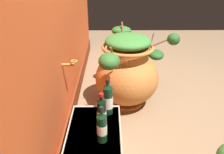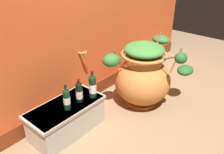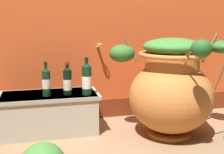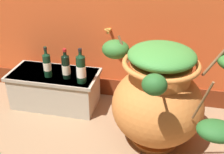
{
  "view_description": "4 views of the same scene",
  "coord_description": "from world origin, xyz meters",
  "views": [
    {
      "loc": [
        -1.8,
        0.71,
        1.42
      ],
      "look_at": [
        -0.2,
        0.69,
        0.61
      ],
      "focal_mm": 35.7,
      "sensor_mm": 36.0,
      "label": 1
    },
    {
      "loc": [
        -1.78,
        -0.8,
        1.72
      ],
      "look_at": [
        -0.11,
        0.62,
        0.53
      ],
      "focal_mm": 37.29,
      "sensor_mm": 36.0,
      "label": 2
    },
    {
      "loc": [
        -0.67,
        -1.61,
        0.93
      ],
      "look_at": [
        -0.11,
        0.64,
        0.49
      ],
      "focal_mm": 47.38,
      "sensor_mm": 36.0,
      "label": 3
    },
    {
      "loc": [
        0.39,
        -1.19,
        1.48
      ],
      "look_at": [
        -0.02,
        0.67,
        0.44
      ],
      "focal_mm": 43.65,
      "sensor_mm": 36.0,
      "label": 4
    }
  ],
  "objects": [
    {
      "name": "wine_bottle_left",
      "position": [
        -0.45,
        0.77,
        0.45
      ],
      "size": [
        0.07,
        0.07,
        0.27
      ],
      "color": "black",
      "rests_on": "stone_ledge"
    },
    {
      "name": "wine_bottle_middle",
      "position": [
        -0.3,
        0.73,
        0.47
      ],
      "size": [
        0.08,
        0.08,
        0.31
      ],
      "color": "black",
      "rests_on": "stone_ledge"
    },
    {
      "name": "terracotta_urn",
      "position": [
        0.36,
        0.52,
        0.4
      ],
      "size": [
        1.02,
        0.85,
        0.83
      ],
      "color": "#C17033",
      "rests_on": "ground_plane"
    },
    {
      "name": "wine_bottle_right",
      "position": [
        -0.62,
        0.76,
        0.45
      ],
      "size": [
        0.07,
        0.07,
        0.28
      ],
      "color": "black",
      "rests_on": "stone_ledge"
    },
    {
      "name": "stone_ledge",
      "position": [
        -0.6,
        0.83,
        0.18
      ],
      "size": [
        0.82,
        0.4,
        0.33
      ],
      "color": "#B2A893",
      "rests_on": "ground_plane"
    }
  ]
}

